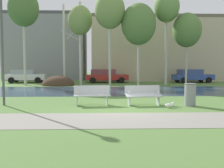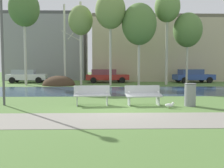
{
  "view_description": "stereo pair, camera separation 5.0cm",
  "coord_description": "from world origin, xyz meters",
  "px_view_note": "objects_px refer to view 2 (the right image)",
  "views": [
    {
      "loc": [
        -0.59,
        -9.6,
        1.69
      ],
      "look_at": [
        -0.25,
        1.45,
        0.91
      ],
      "focal_mm": 38.48,
      "sensor_mm": 36.0,
      "label": 1
    },
    {
      "loc": [
        -0.54,
        -9.6,
        1.69
      ],
      "look_at": [
        -0.25,
        1.45,
        0.91
      ],
      "focal_mm": 38.48,
      "sensor_mm": 36.0,
      "label": 2
    }
  ],
  "objects_px": {
    "parked_van_nearest_white": "(26,76)",
    "parked_sedan_second_red": "(106,76)",
    "bench_left": "(92,95)",
    "streetlamp": "(2,29)",
    "seagull": "(170,105)",
    "trash_bin": "(190,94)",
    "bench_right": "(143,95)",
    "parked_hatch_third_blue": "(193,76)"
  },
  "relations": [
    {
      "from": "parked_sedan_second_red",
      "to": "parked_hatch_third_blue",
      "type": "relative_size",
      "value": 1.1
    },
    {
      "from": "bench_left",
      "to": "bench_right",
      "type": "distance_m",
      "value": 2.27
    },
    {
      "from": "seagull",
      "to": "parked_sedan_second_red",
      "type": "bearing_deg",
      "value": 99.05
    },
    {
      "from": "trash_bin",
      "to": "seagull",
      "type": "bearing_deg",
      "value": -151.98
    },
    {
      "from": "parked_van_nearest_white",
      "to": "trash_bin",
      "type": "bearing_deg",
      "value": -52.61
    },
    {
      "from": "bench_left",
      "to": "seagull",
      "type": "relative_size",
      "value": 3.87
    },
    {
      "from": "bench_right",
      "to": "parked_van_nearest_white",
      "type": "xyz_separation_m",
      "value": [
        -10.33,
        15.81,
        0.29
      ]
    },
    {
      "from": "bench_left",
      "to": "seagull",
      "type": "bearing_deg",
      "value": -14.84
    },
    {
      "from": "bench_right",
      "to": "parked_sedan_second_red",
      "type": "xyz_separation_m",
      "value": [
        -1.65,
        15.55,
        0.3
      ]
    },
    {
      "from": "streetlamp",
      "to": "parked_hatch_third_blue",
      "type": "relative_size",
      "value": 1.13
    },
    {
      "from": "parked_hatch_third_blue",
      "to": "bench_right",
      "type": "bearing_deg",
      "value": -116.99
    },
    {
      "from": "seagull",
      "to": "bench_left",
      "type": "bearing_deg",
      "value": 165.16
    },
    {
      "from": "trash_bin",
      "to": "seagull",
      "type": "height_order",
      "value": "trash_bin"
    },
    {
      "from": "trash_bin",
      "to": "parked_sedan_second_red",
      "type": "distance_m",
      "value": 16.27
    },
    {
      "from": "bench_right",
      "to": "parked_sedan_second_red",
      "type": "distance_m",
      "value": 15.64
    },
    {
      "from": "streetlamp",
      "to": "bench_left",
      "type": "bearing_deg",
      "value": -1.77
    },
    {
      "from": "parked_sedan_second_red",
      "to": "parked_hatch_third_blue",
      "type": "xyz_separation_m",
      "value": [
        9.46,
        -0.23,
        -0.0
      ]
    },
    {
      "from": "seagull",
      "to": "parked_hatch_third_blue",
      "type": "relative_size",
      "value": 0.1
    },
    {
      "from": "parked_hatch_third_blue",
      "to": "streetlamp",
      "type": "bearing_deg",
      "value": -132.61
    },
    {
      "from": "parked_van_nearest_white",
      "to": "parked_hatch_third_blue",
      "type": "height_order",
      "value": "parked_hatch_third_blue"
    },
    {
      "from": "parked_sedan_second_red",
      "to": "bench_left",
      "type": "bearing_deg",
      "value": -92.28
    },
    {
      "from": "seagull",
      "to": "parked_hatch_third_blue",
      "type": "xyz_separation_m",
      "value": [
        6.84,
        16.17,
        0.64
      ]
    },
    {
      "from": "parked_sedan_second_red",
      "to": "bench_right",
      "type": "bearing_deg",
      "value": -83.93
    },
    {
      "from": "bench_left",
      "to": "streetlamp",
      "type": "height_order",
      "value": "streetlamp"
    },
    {
      "from": "bench_left",
      "to": "parked_hatch_third_blue",
      "type": "xyz_separation_m",
      "value": [
        10.08,
        15.32,
        0.29
      ]
    },
    {
      "from": "bench_left",
      "to": "streetlamp",
      "type": "distance_m",
      "value": 4.84
    },
    {
      "from": "bench_left",
      "to": "streetlamp",
      "type": "xyz_separation_m",
      "value": [
        -3.9,
        0.12,
        2.85
      ]
    },
    {
      "from": "bench_right",
      "to": "bench_left",
      "type": "bearing_deg",
      "value": 180.0
    },
    {
      "from": "parked_hatch_third_blue",
      "to": "parked_van_nearest_white",
      "type": "bearing_deg",
      "value": 178.45
    },
    {
      "from": "bench_left",
      "to": "parked_hatch_third_blue",
      "type": "height_order",
      "value": "parked_hatch_third_blue"
    },
    {
      "from": "bench_left",
      "to": "trash_bin",
      "type": "distance_m",
      "value": 4.28
    },
    {
      "from": "streetlamp",
      "to": "parked_sedan_second_red",
      "type": "height_order",
      "value": "streetlamp"
    },
    {
      "from": "trash_bin",
      "to": "parked_van_nearest_white",
      "type": "height_order",
      "value": "parked_van_nearest_white"
    },
    {
      "from": "bench_left",
      "to": "parked_van_nearest_white",
      "type": "relative_size",
      "value": 0.39
    },
    {
      "from": "parked_sedan_second_red",
      "to": "trash_bin",
      "type": "bearing_deg",
      "value": -77.05
    },
    {
      "from": "parked_van_nearest_white",
      "to": "parked_sedan_second_red",
      "type": "height_order",
      "value": "parked_sedan_second_red"
    },
    {
      "from": "bench_left",
      "to": "parked_sedan_second_red",
      "type": "relative_size",
      "value": 0.35
    },
    {
      "from": "seagull",
      "to": "streetlamp",
      "type": "xyz_separation_m",
      "value": [
        -7.14,
        0.98,
        3.19
      ]
    },
    {
      "from": "bench_right",
      "to": "parked_sedan_second_red",
      "type": "bearing_deg",
      "value": 96.07
    },
    {
      "from": "bench_right",
      "to": "streetlamp",
      "type": "bearing_deg",
      "value": 178.88
    },
    {
      "from": "bench_right",
      "to": "parked_sedan_second_red",
      "type": "height_order",
      "value": "parked_sedan_second_red"
    },
    {
      "from": "trash_bin",
      "to": "parked_hatch_third_blue",
      "type": "bearing_deg",
      "value": 69.6
    }
  ]
}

